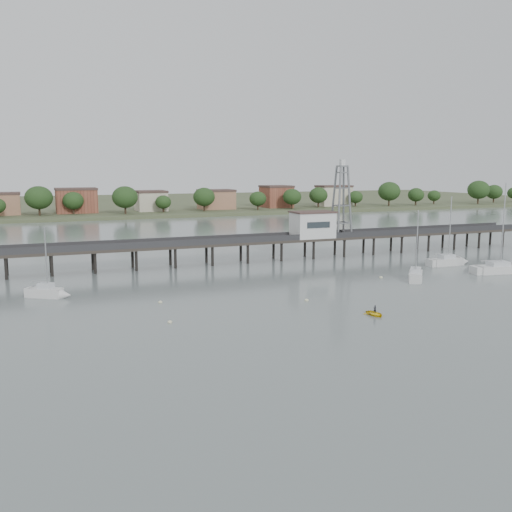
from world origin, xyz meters
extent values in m
plane|color=slate|center=(0.00, 0.00, 0.00)|extent=(500.00, 500.00, 0.00)
cube|color=#2D2823|center=(0.00, 60.00, 3.75)|extent=(150.00, 5.00, 0.50)
cube|color=#333335|center=(0.00, 57.60, 4.55)|extent=(150.00, 0.12, 1.10)
cube|color=#333335|center=(0.00, 62.40, 4.55)|extent=(150.00, 0.12, 1.10)
cylinder|color=black|center=(0.00, 58.10, 1.80)|extent=(0.50, 0.50, 4.40)
cylinder|color=black|center=(0.00, 61.90, 1.80)|extent=(0.50, 0.50, 4.40)
cylinder|color=black|center=(73.00, 58.10, 1.80)|extent=(0.50, 0.50, 4.40)
cylinder|color=black|center=(73.00, 61.90, 1.80)|extent=(0.50, 0.50, 4.40)
cube|color=silver|center=(25.00, 60.00, 6.50)|extent=(8.00, 5.00, 5.00)
cube|color=#4C3833|center=(25.00, 60.00, 9.15)|extent=(8.40, 5.40, 0.30)
cube|color=slate|center=(31.50, 60.00, 18.15)|extent=(1.80, 1.80, 0.30)
cube|color=silver|center=(31.50, 60.00, 18.90)|extent=(0.90, 0.90, 1.20)
cube|color=silver|center=(-25.86, 42.01, 0.48)|extent=(4.76, 3.94, 1.65)
cone|color=silver|center=(-23.48, 40.47, 0.48)|extent=(2.54, 2.50, 1.76)
cube|color=silver|center=(-25.86, 42.01, 1.65)|extent=(2.45, 2.28, 0.75)
cylinder|color=#A5A8AA|center=(-25.59, 41.84, 5.54)|extent=(0.18, 0.18, 8.49)
cylinder|color=#A5A8AA|center=(-26.49, 42.42, 2.20)|extent=(2.28, 1.54, 0.12)
cube|color=silver|center=(29.49, 32.95, 0.48)|extent=(4.89, 5.39, 1.65)
cone|color=silver|center=(31.54, 35.51, 0.48)|extent=(2.97, 2.99, 2.05)
cube|color=silver|center=(29.49, 32.95, 1.65)|extent=(2.74, 2.85, 0.75)
cylinder|color=#A5A8AA|center=(29.71, 33.23, 6.23)|extent=(0.18, 0.18, 9.87)
cylinder|color=#A5A8AA|center=(28.94, 32.26, 2.20)|extent=(2.01, 2.47, 0.12)
cube|color=silver|center=(46.52, 32.87, 0.48)|extent=(7.82, 4.03, 1.65)
cube|color=silver|center=(46.52, 32.87, 1.65)|extent=(3.64, 2.81, 0.75)
cylinder|color=#A5A8AA|center=(47.03, 32.79, 8.29)|extent=(0.18, 0.18, 13.99)
cylinder|color=#A5A8AA|center=(45.29, 33.06, 2.20)|extent=(4.32, 0.80, 0.12)
cube|color=silver|center=(43.69, 42.42, 0.48)|extent=(6.14, 2.51, 1.65)
cone|color=silver|center=(47.48, 42.33, 0.48)|extent=(2.59, 2.43, 2.36)
cube|color=silver|center=(43.69, 42.42, 1.65)|extent=(2.75, 1.96, 0.75)
cylinder|color=#A5A8AA|center=(44.11, 42.41, 7.00)|extent=(0.18, 0.18, 11.40)
cylinder|color=#A5A8AA|center=(42.67, 42.44, 2.20)|extent=(3.55, 0.21, 0.12)
imported|color=yellow|center=(10.93, 16.63, 0.00)|extent=(2.07, 0.67, 2.87)
imported|color=black|center=(10.93, 16.63, 0.00)|extent=(0.47, 1.04, 0.24)
ellipsoid|color=beige|center=(6.71, 26.59, 0.08)|extent=(0.56, 0.56, 0.39)
ellipsoid|color=beige|center=(25.49, 36.64, 0.08)|extent=(0.56, 0.56, 0.39)
ellipsoid|color=beige|center=(-13.04, 22.64, 0.08)|extent=(0.56, 0.56, 0.39)
ellipsoid|color=beige|center=(-11.89, 32.86, 0.08)|extent=(0.56, 0.56, 0.39)
cube|color=#475133|center=(0.00, 245.00, 0.50)|extent=(500.00, 170.00, 1.40)
cube|color=brown|center=(-35.00, 183.00, 5.70)|extent=(13.00, 10.50, 9.00)
cube|color=brown|center=(-10.00, 183.00, 5.70)|extent=(13.00, 10.50, 9.00)
cube|color=brown|center=(18.00, 183.00, 5.70)|extent=(13.00, 10.50, 9.00)
cube|color=brown|center=(45.00, 183.00, 5.70)|extent=(13.00, 10.50, 9.00)
cube|color=brown|center=(72.00, 183.00, 5.70)|extent=(13.00, 10.50, 9.00)
cube|color=brown|center=(100.00, 183.00, 5.70)|extent=(13.00, 10.50, 9.00)
ellipsoid|color=#1E3B18|center=(0.00, 171.00, 6.00)|extent=(8.00, 8.00, 6.80)
ellipsoid|color=#1E3B18|center=(120.00, 171.00, 6.00)|extent=(8.00, 8.00, 6.80)
camera|label=1|loc=(-27.80, -40.52, 17.71)|focal=40.00mm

